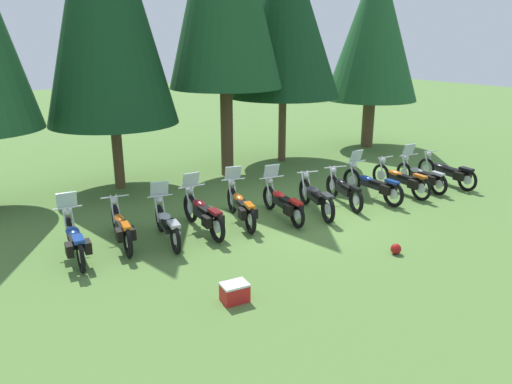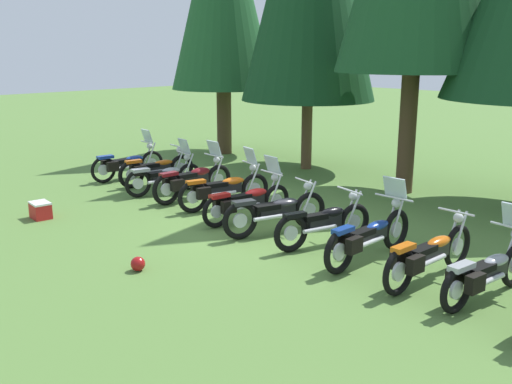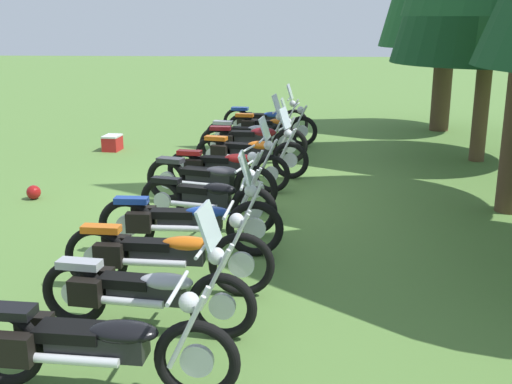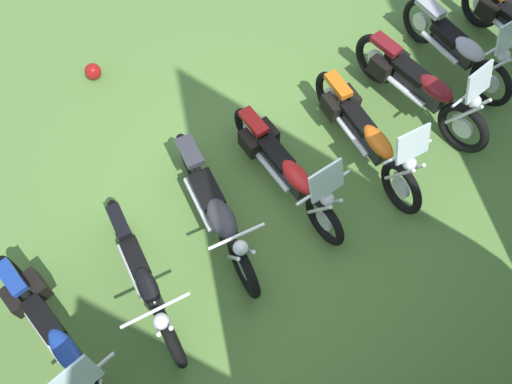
% 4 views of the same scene
% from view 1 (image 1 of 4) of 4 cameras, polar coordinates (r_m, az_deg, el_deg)
% --- Properties ---
extents(ground_plane, '(80.00, 80.00, 0.00)m').
position_cam_1_polar(ground_plane, '(13.67, 4.91, -2.58)').
color(ground_plane, '#547A38').
extents(motorcycle_0, '(0.70, 2.25, 1.38)m').
position_cam_1_polar(motorcycle_0, '(11.47, -20.36, -5.18)').
color(motorcycle_0, black).
rests_on(motorcycle_0, ground_plane).
extents(motorcycle_1, '(0.74, 2.25, 1.02)m').
position_cam_1_polar(motorcycle_1, '(11.91, -15.38, -4.01)').
color(motorcycle_1, black).
rests_on(motorcycle_1, ground_plane).
extents(motorcycle_2, '(0.65, 2.14, 1.36)m').
position_cam_1_polar(motorcycle_2, '(11.87, -10.33, -3.63)').
color(motorcycle_2, black).
rests_on(motorcycle_2, ground_plane).
extents(motorcycle_3, '(0.74, 2.35, 1.40)m').
position_cam_1_polar(motorcycle_3, '(12.32, -6.17, -2.46)').
color(motorcycle_3, black).
rests_on(motorcycle_3, ground_plane).
extents(motorcycle_4, '(0.90, 2.30, 1.38)m').
position_cam_1_polar(motorcycle_4, '(12.86, -1.75, -1.61)').
color(motorcycle_4, black).
rests_on(motorcycle_4, ground_plane).
extents(motorcycle_5, '(0.79, 2.27, 1.36)m').
position_cam_1_polar(motorcycle_5, '(13.19, 3.18, -1.19)').
color(motorcycle_5, black).
rests_on(motorcycle_5, ground_plane).
extents(motorcycle_6, '(0.90, 2.29, 1.03)m').
position_cam_1_polar(motorcycle_6, '(13.68, 6.98, -0.59)').
color(motorcycle_6, black).
rests_on(motorcycle_6, ground_plane).
extents(motorcycle_7, '(0.86, 2.13, 1.01)m').
position_cam_1_polar(motorcycle_7, '(14.49, 10.16, 0.22)').
color(motorcycle_7, black).
rests_on(motorcycle_7, ground_plane).
extents(motorcycle_8, '(0.78, 2.46, 1.39)m').
position_cam_1_polar(motorcycle_8, '(15.13, 13.44, 0.87)').
color(motorcycle_8, black).
rests_on(motorcycle_8, ground_plane).
extents(motorcycle_9, '(0.64, 2.44, 1.03)m').
position_cam_1_polar(motorcycle_9, '(15.94, 16.60, 1.41)').
color(motorcycle_9, black).
rests_on(motorcycle_9, ground_plane).
extents(motorcycle_10, '(0.79, 2.23, 1.36)m').
position_cam_1_polar(motorcycle_10, '(16.65, 18.74, 1.84)').
color(motorcycle_10, black).
rests_on(motorcycle_10, ground_plane).
extents(motorcycle_11, '(0.68, 2.39, 1.01)m').
position_cam_1_polar(motorcycle_11, '(17.39, 21.41, 2.22)').
color(motorcycle_11, black).
rests_on(motorcycle_11, ground_plane).
extents(pine_tree_3, '(4.32, 4.32, 8.60)m').
position_cam_1_polar(pine_tree_3, '(19.09, 3.28, 20.11)').
color(pine_tree_3, brown).
rests_on(pine_tree_3, ground_plane).
extents(pine_tree_4, '(3.95, 3.95, 8.16)m').
position_cam_1_polar(pine_tree_4, '(22.21, 13.65, 18.16)').
color(pine_tree_4, brown).
rests_on(pine_tree_4, ground_plane).
extents(picnic_cooler, '(0.52, 0.41, 0.36)m').
position_cam_1_polar(picnic_cooler, '(9.26, -2.50, -11.59)').
color(picnic_cooler, red).
rests_on(picnic_cooler, ground_plane).
extents(dropped_helmet, '(0.24, 0.24, 0.24)m').
position_cam_1_polar(dropped_helmet, '(11.58, 15.99, -6.40)').
color(dropped_helmet, maroon).
rests_on(dropped_helmet, ground_plane).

